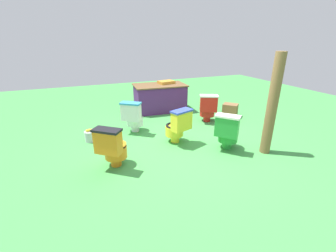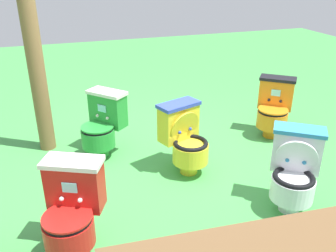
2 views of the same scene
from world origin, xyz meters
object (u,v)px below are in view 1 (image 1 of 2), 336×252
Objects in this scene: toilet_white at (133,117)px; wooden_post at (272,106)px; toilet_red at (208,108)px; toilet_orange at (112,147)px; vendor_table at (160,97)px; toilet_green at (228,132)px; small_crate at (230,110)px; lemon_bucket at (90,136)px; toilet_yellow at (178,126)px.

wooden_post is at bearing -6.26° from toilet_white.
toilet_red is 1.00× the size of toilet_white.
wooden_post is (2.04, -1.87, 0.53)m from toilet_white.
toilet_white and toilet_orange have the same top height.
toilet_green is at bearing -83.90° from vendor_table.
lemon_bucket is at bearing -176.51° from small_crate.
toilet_green is 1.00× the size of toilet_orange.
toilet_green is 2.12m from toilet_orange.
toilet_orange is at bearing -127.62° from toilet_red.
lemon_bucket is (-3.00, 1.74, -0.79)m from wooden_post.
vendor_table reaches higher than toilet_red.
toilet_yellow is 1.44m from toilet_orange.
wooden_post is 6.57× the size of lemon_bucket.
toilet_white is at bearing -178.07° from toilet_green.
toilet_red is at bearing 1.49° from lemon_bucket.
lemon_bucket is (-2.85, -0.07, -0.25)m from toilet_red.
wooden_post reaches higher than toilet_white.
wooden_post is at bearing -54.99° from toilet_yellow.
vendor_table reaches higher than toilet_yellow.
wooden_post reaches higher than lemon_bucket.
wooden_post is (0.62, -0.36, 0.54)m from toilet_green.
toilet_green is 2.08m from toilet_white.
lemon_bucket is (-3.66, -0.22, -0.06)m from small_crate.
wooden_post is at bearing 28.44° from toilet_orange.
toilet_red is 2.63× the size of lemon_bucket.
toilet_red and toilet_green have the same top height.
toilet_red is 1.47m from toilet_yellow.
toilet_red reaches higher than lemon_bucket.
toilet_orange is at bearing 168.97° from wooden_post.
toilet_white reaches higher than small_crate.
lemon_bucket is at bearing 136.20° from toilet_yellow.
lemon_bucket is at bearing -136.06° from toilet_white.
toilet_orange is (-0.68, -1.34, -0.00)m from toilet_white.
toilet_white is (-0.68, 0.89, 0.00)m from toilet_yellow.
lemon_bucket is at bearing -161.48° from toilet_green.
toilet_yellow is at bearing -154.09° from small_crate.
lemon_bucket is (-1.64, 0.75, -0.26)m from toilet_yellow.
toilet_orange is at bearing -136.09° from toilet_green.
toilet_red is 1.00× the size of toilet_orange.
wooden_post reaches higher than toilet_orange.
wooden_post is at bearing -30.08° from lemon_bucket.
toilet_yellow is 0.48× the size of vendor_table.
toilet_green is (-0.46, -1.45, 0.00)m from toilet_red.
lemon_bucket is (-0.28, 1.21, -0.25)m from toilet_orange.
vendor_table reaches higher than lemon_bucket.
toilet_red is at bearing -169.55° from small_crate.
toilet_white is at bearing 108.52° from toilet_yellow.
lemon_bucket is (-0.96, -0.13, -0.26)m from toilet_white.
wooden_post reaches higher than toilet_yellow.
toilet_green reaches higher than lemon_bucket.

